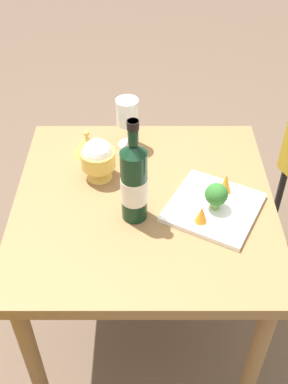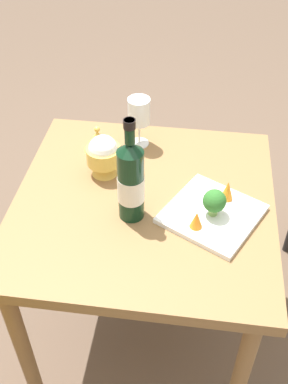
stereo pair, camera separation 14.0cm
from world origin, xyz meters
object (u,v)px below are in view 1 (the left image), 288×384
Objects in this scene: serving_plate at (214,207)px; carrot_garnish_right at (202,214)px; rice_bowl at (98,158)px; rice_bowl_lid at (88,144)px; wine_bottle at (134,182)px; wine_glass at (127,113)px; broccoli_floret at (216,195)px; carrot_garnish_left at (226,183)px.

carrot_garnish_right reaches higher than serving_plate.
rice_bowl is 1.42× the size of rice_bowl_lid.
wine_bottle is 6.02× the size of carrot_garnish_right.
carrot_garnish_right is (0.39, 0.22, -0.09)m from wine_glass.
serving_plate is 3.94× the size of broccoli_floret.
wine_bottle is at bearing 33.15° from rice_bowl.
rice_bowl_lid reaches higher than carrot_garnish_left.
wine_bottle reaches higher than rice_bowl_lid.
rice_bowl_lid is 0.49m from broccoli_floret.
carrot_garnish_left reaches higher than carrot_garnish_right.
wine_bottle is 0.30m from carrot_garnish_left.
carrot_garnish_left is 0.16m from carrot_garnish_right.
rice_bowl is (0.17, -0.09, -0.05)m from wine_glass.
wine_glass is at bearing -141.62° from broccoli_floret.
serving_plate is (0.33, 0.26, -0.12)m from wine_glass.
carrot_garnish_right is (0.13, -0.08, -0.00)m from carrot_garnish_left.
wine_bottle reaches higher than rice_bowl.
rice_bowl is at bearing -146.85° from wine_bottle.
wine_glass is (-0.35, -0.03, -0.00)m from wine_bottle.
broccoli_floret is (0.01, 0.00, 0.06)m from serving_plate.
carrot_garnish_left is (-0.07, 0.04, -0.02)m from broccoli_floret.
serving_plate is at bearing 38.85° from wine_glass.
carrot_garnish_right is at bearing 54.65° from rice_bowl.
broccoli_floret is at bearing 38.38° from wine_glass.
serving_plate is at bearing 66.54° from rice_bowl.
carrot_garnish_right is at bearing -34.70° from serving_plate.
rice_bowl is at bearing -102.61° from carrot_garnish_left.
broccoli_floret is 0.08m from carrot_garnish_right.
rice_bowl reaches higher than rice_bowl_lid.
serving_plate is at bearing 55.28° from rice_bowl_lid.
wine_glass is 0.44m from serving_plate.
carrot_garnish_right is (0.34, 0.35, 0.01)m from rice_bowl_lid.
rice_bowl is at bearing -27.02° from wine_glass.
wine_glass reaches higher than carrot_garnish_left.
carrot_garnish_left is (0.21, 0.44, 0.01)m from rice_bowl_lid.
serving_plate is (-0.03, 0.24, -0.12)m from wine_bottle.
rice_bowl_lid is (-0.30, -0.16, -0.09)m from wine_bottle.
rice_bowl reaches higher than carrot_garnish_right.
rice_bowl_lid is (-0.12, -0.05, -0.04)m from rice_bowl.
broccoli_floret is at bearing 54.66° from rice_bowl_lid.
rice_bowl_lid is 1.55× the size of carrot_garnish_left.
broccoli_floret is at bearing 94.41° from wine_bottle.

